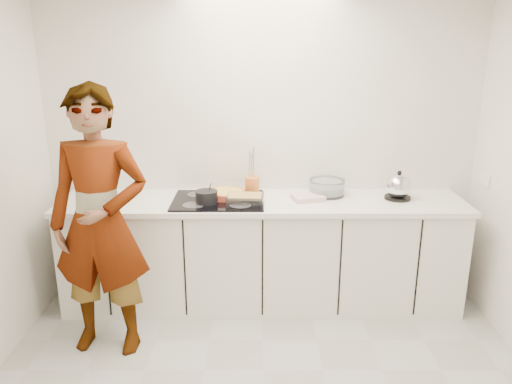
{
  "coord_description": "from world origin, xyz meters",
  "views": [
    {
      "loc": [
        -0.06,
        -2.52,
        2.13
      ],
      "look_at": [
        -0.05,
        1.05,
        1.05
      ],
      "focal_mm": 35.0,
      "sensor_mm": 36.0,
      "label": 1
    }
  ],
  "objects_px": {
    "hob": "(218,200)",
    "baking_dish": "(245,198)",
    "mixing_bowl": "(327,188)",
    "saucepan": "(207,197)",
    "utensil_crock": "(252,186)",
    "kettle": "(398,187)",
    "cook": "(100,224)",
    "tart_dish": "(226,193)"
  },
  "relations": [
    {
      "from": "saucepan",
      "to": "cook",
      "type": "relative_size",
      "value": 0.12
    },
    {
      "from": "saucepan",
      "to": "mixing_bowl",
      "type": "xyz_separation_m",
      "value": [
        0.97,
        0.25,
        -0.0
      ]
    },
    {
      "from": "tart_dish",
      "to": "mixing_bowl",
      "type": "relative_size",
      "value": 1.19
    },
    {
      "from": "kettle",
      "to": "hob",
      "type": "bearing_deg",
      "value": -177.67
    },
    {
      "from": "mixing_bowl",
      "to": "kettle",
      "type": "height_order",
      "value": "kettle"
    },
    {
      "from": "kettle",
      "to": "cook",
      "type": "xyz_separation_m",
      "value": [
        -2.2,
        -0.66,
        -0.07
      ]
    },
    {
      "from": "hob",
      "to": "saucepan",
      "type": "relative_size",
      "value": 3.21
    },
    {
      "from": "cook",
      "to": "hob",
      "type": "bearing_deg",
      "value": 42.67
    },
    {
      "from": "saucepan",
      "to": "kettle",
      "type": "distance_m",
      "value": 1.53
    },
    {
      "from": "baking_dish",
      "to": "saucepan",
      "type": "bearing_deg",
      "value": -174.21
    },
    {
      "from": "hob",
      "to": "tart_dish",
      "type": "xyz_separation_m",
      "value": [
        0.06,
        0.07,
        0.03
      ]
    },
    {
      "from": "hob",
      "to": "utensil_crock",
      "type": "bearing_deg",
      "value": 34.55
    },
    {
      "from": "baking_dish",
      "to": "mixing_bowl",
      "type": "bearing_deg",
      "value": 17.89
    },
    {
      "from": "tart_dish",
      "to": "mixing_bowl",
      "type": "xyz_separation_m",
      "value": [
        0.83,
        0.09,
        0.02
      ]
    },
    {
      "from": "baking_dish",
      "to": "utensil_crock",
      "type": "bearing_deg",
      "value": 77.72
    },
    {
      "from": "saucepan",
      "to": "baking_dish",
      "type": "relative_size",
      "value": 0.75
    },
    {
      "from": "saucepan",
      "to": "utensil_crock",
      "type": "height_order",
      "value": "saucepan"
    },
    {
      "from": "tart_dish",
      "to": "saucepan",
      "type": "height_order",
      "value": "saucepan"
    },
    {
      "from": "kettle",
      "to": "utensil_crock",
      "type": "relative_size",
      "value": 1.6
    },
    {
      "from": "saucepan",
      "to": "utensil_crock",
      "type": "relative_size",
      "value": 1.52
    },
    {
      "from": "utensil_crock",
      "to": "cook",
      "type": "height_order",
      "value": "cook"
    },
    {
      "from": "hob",
      "to": "baking_dish",
      "type": "xyz_separation_m",
      "value": [
        0.22,
        -0.05,
        0.04
      ]
    },
    {
      "from": "mixing_bowl",
      "to": "kettle",
      "type": "bearing_deg",
      "value": -10.85
    },
    {
      "from": "hob",
      "to": "tart_dish",
      "type": "relative_size",
      "value": 2.06
    },
    {
      "from": "hob",
      "to": "baking_dish",
      "type": "relative_size",
      "value": 2.41
    },
    {
      "from": "baking_dish",
      "to": "mixing_bowl",
      "type": "distance_m",
      "value": 0.7
    },
    {
      "from": "tart_dish",
      "to": "kettle",
      "type": "relative_size",
      "value": 1.48
    },
    {
      "from": "utensil_crock",
      "to": "mixing_bowl",
      "type": "bearing_deg",
      "value": -1.77
    },
    {
      "from": "hob",
      "to": "mixing_bowl",
      "type": "height_order",
      "value": "mixing_bowl"
    },
    {
      "from": "saucepan",
      "to": "baking_dish",
      "type": "height_order",
      "value": "saucepan"
    },
    {
      "from": "saucepan",
      "to": "mixing_bowl",
      "type": "relative_size",
      "value": 0.76
    },
    {
      "from": "kettle",
      "to": "utensil_crock",
      "type": "bearing_deg",
      "value": 173.89
    },
    {
      "from": "mixing_bowl",
      "to": "utensil_crock",
      "type": "relative_size",
      "value": 2.0
    },
    {
      "from": "baking_dish",
      "to": "hob",
      "type": "bearing_deg",
      "value": 166.86
    },
    {
      "from": "tart_dish",
      "to": "utensil_crock",
      "type": "distance_m",
      "value": 0.24
    },
    {
      "from": "hob",
      "to": "saucepan",
      "type": "distance_m",
      "value": 0.13
    },
    {
      "from": "tart_dish",
      "to": "saucepan",
      "type": "distance_m",
      "value": 0.21
    },
    {
      "from": "baking_dish",
      "to": "utensil_crock",
      "type": "height_order",
      "value": "utensil_crock"
    },
    {
      "from": "mixing_bowl",
      "to": "hob",
      "type": "bearing_deg",
      "value": -169.42
    },
    {
      "from": "baking_dish",
      "to": "utensil_crock",
      "type": "xyz_separation_m",
      "value": [
        0.05,
        0.24,
        0.03
      ]
    },
    {
      "from": "tart_dish",
      "to": "kettle",
      "type": "height_order",
      "value": "kettle"
    },
    {
      "from": "utensil_crock",
      "to": "hob",
      "type": "bearing_deg",
      "value": -145.45
    }
  ]
}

